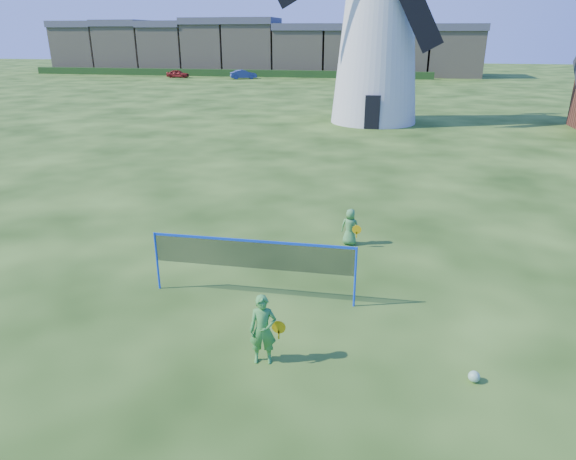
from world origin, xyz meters
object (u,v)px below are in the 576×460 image
(badminton_net, at_px, (252,255))
(player_girl, at_px, (263,330))
(car_left, at_px, (178,74))
(play_ball, at_px, (474,377))
(player_boy, at_px, (350,227))
(car_right, at_px, (243,74))
(windmill, at_px, (378,28))

(badminton_net, relative_size, player_girl, 3.43)
(car_left, bearing_deg, play_ball, -159.15)
(player_boy, bearing_deg, car_right, -64.39)
(badminton_net, xyz_separation_m, player_girl, (0.86, -2.57, -0.40))
(badminton_net, relative_size, play_ball, 22.95)
(player_boy, bearing_deg, windmill, -82.69)
(car_left, height_order, car_right, car_right)
(player_girl, xyz_separation_m, play_ball, (4.06, 0.11, -0.63))
(play_ball, xyz_separation_m, car_right, (-22.17, 64.92, 0.51))
(play_ball, bearing_deg, player_girl, -178.44)
(car_left, bearing_deg, badminton_net, -161.93)
(badminton_net, height_order, car_left, badminton_net)
(car_left, bearing_deg, car_right, -96.84)
(player_girl, relative_size, car_right, 0.39)
(player_boy, xyz_separation_m, play_ball, (2.81, -6.31, -0.47))
(windmill, distance_m, player_boy, 24.48)
(badminton_net, relative_size, car_right, 1.34)
(windmill, xyz_separation_m, badminton_net, (-2.12, -27.61, -5.35))
(play_ball, distance_m, car_right, 68.60)
(player_boy, relative_size, car_right, 0.31)
(windmill, xyz_separation_m, play_ball, (2.80, -30.06, -6.38))
(windmill, relative_size, player_girl, 12.85)
(player_girl, bearing_deg, car_left, 102.75)
(windmill, xyz_separation_m, player_girl, (-1.26, -30.17, -5.76))
(windmill, relative_size, player_boy, 16.44)
(windmill, distance_m, car_right, 40.31)
(player_girl, height_order, play_ball, player_girl)
(windmill, distance_m, badminton_net, 28.20)
(player_girl, xyz_separation_m, car_left, (-28.15, 65.27, -0.18))
(player_girl, height_order, car_left, player_girl)
(player_girl, distance_m, player_boy, 6.55)
(play_ball, bearing_deg, car_right, 108.85)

